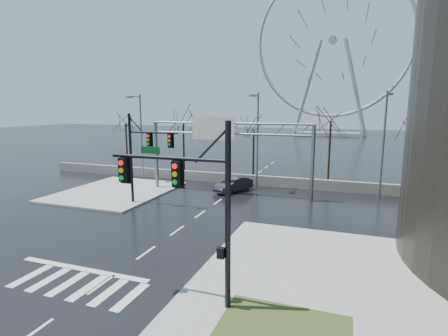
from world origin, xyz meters
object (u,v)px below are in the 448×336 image
at_px(signal_mast_far, 142,150).
at_px(car, 233,184).
at_px(sign_gantry, 225,142).
at_px(signal_mast_near, 197,196).
at_px(ferris_wheel, 333,47).

bearing_deg(signal_mast_far, car, 50.58).
relative_size(signal_mast_far, sign_gantry, 0.49).
height_order(signal_mast_far, car, signal_mast_far).
xyz_separation_m(signal_mast_near, ferris_wheel, (-0.14, 99.04, 21.26)).
xyz_separation_m(signal_mast_near, sign_gantry, (-5.52, 19.00, 0.31)).
bearing_deg(signal_mast_near, car, 103.89).
height_order(signal_mast_far, ferris_wheel, ferris_wheel).
bearing_deg(signal_mast_near, ferris_wheel, 90.08).
bearing_deg(sign_gantry, signal_mast_near, -73.81).
xyz_separation_m(signal_mast_far, car, (5.99, 7.29, -4.09)).
bearing_deg(car, signal_mast_far, -104.57).
bearing_deg(signal_mast_far, signal_mast_near, -49.74).
height_order(signal_mast_near, sign_gantry, signal_mast_near).
bearing_deg(car, ferris_wheel, 111.31).
xyz_separation_m(sign_gantry, ferris_wheel, (5.38, 80.04, 20.95)).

